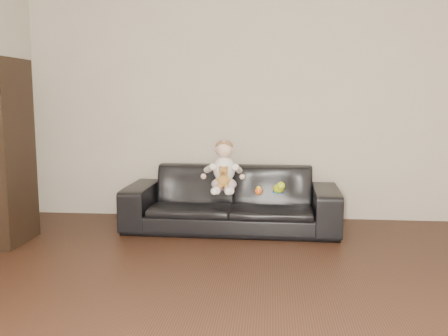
# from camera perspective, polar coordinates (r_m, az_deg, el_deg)

# --- Properties ---
(wall_back) EXTENTS (5.00, 0.00, 5.00)m
(wall_back) POSITION_cam_1_polar(r_m,az_deg,el_deg) (5.24, 4.69, 8.33)
(wall_back) COLOR #BEB49F
(wall_back) RESTS_ON ground
(sofa) EXTENTS (2.06, 0.84, 0.60)m
(sofa) POSITION_cam_1_polar(r_m,az_deg,el_deg) (4.85, 0.87, -3.52)
(sofa) COLOR black
(sofa) RESTS_ON floor
(baby) EXTENTS (0.35, 0.42, 0.48)m
(baby) POSITION_cam_1_polar(r_m,az_deg,el_deg) (4.69, -0.02, -0.10)
(baby) COLOR silver
(baby) RESTS_ON sofa
(teddy_bear) EXTENTS (0.12, 0.12, 0.20)m
(teddy_bear) POSITION_cam_1_polar(r_m,az_deg,el_deg) (4.56, -0.06, -1.07)
(teddy_bear) COLOR #A97730
(teddy_bear) RESTS_ON sofa
(toy_green) EXTENTS (0.15, 0.16, 0.09)m
(toy_green) POSITION_cam_1_polar(r_m,az_deg,el_deg) (4.65, 6.25, -2.36)
(toy_green) COLOR #B4CF18
(toy_green) RESTS_ON sofa
(toy_rattle) EXTENTS (0.09, 0.09, 0.07)m
(toy_rattle) POSITION_cam_1_polar(r_m,az_deg,el_deg) (4.55, 3.97, -2.65)
(toy_rattle) COLOR orange
(toy_rattle) RESTS_ON sofa
(toy_blue_disc) EXTENTS (0.10, 0.10, 0.01)m
(toy_blue_disc) POSITION_cam_1_polar(r_m,az_deg,el_deg) (4.68, 6.18, -2.75)
(toy_blue_disc) COLOR blue
(toy_blue_disc) RESTS_ON sofa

